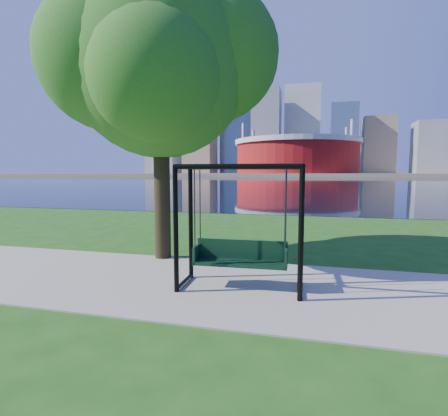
% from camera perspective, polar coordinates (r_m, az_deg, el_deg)
% --- Properties ---
extents(ground, '(900.00, 900.00, 0.00)m').
position_cam_1_polar(ground, '(7.89, 0.96, -11.54)').
color(ground, '#1E5114').
rests_on(ground, ground).
extents(path, '(120.00, 4.00, 0.03)m').
position_cam_1_polar(path, '(7.43, 0.04, -12.54)').
color(path, '#9E937F').
rests_on(path, ground).
extents(river, '(900.00, 180.00, 0.02)m').
position_cam_1_polar(river, '(109.37, 13.56, 4.39)').
color(river, black).
rests_on(river, ground).
extents(far_bank, '(900.00, 228.00, 2.00)m').
position_cam_1_polar(far_bank, '(313.34, 14.18, 5.35)').
color(far_bank, '#937F60').
rests_on(far_bank, ground).
extents(stadium, '(83.00, 83.00, 32.00)m').
position_cam_1_polar(stadium, '(242.90, 11.78, 8.46)').
color(stadium, maroon).
rests_on(stadium, far_bank).
extents(skyline, '(392.00, 66.00, 96.50)m').
position_cam_1_polar(skyline, '(328.49, 13.59, 11.48)').
color(skyline, gray).
rests_on(skyline, far_bank).
extents(swing, '(2.50, 1.17, 2.51)m').
position_cam_1_polar(swing, '(6.99, 2.72, -3.56)').
color(swing, black).
rests_on(swing, ground).
extents(park_tree, '(6.06, 5.48, 7.53)m').
position_cam_1_polar(park_tree, '(10.08, -10.58, 22.29)').
color(park_tree, black).
rests_on(park_tree, ground).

